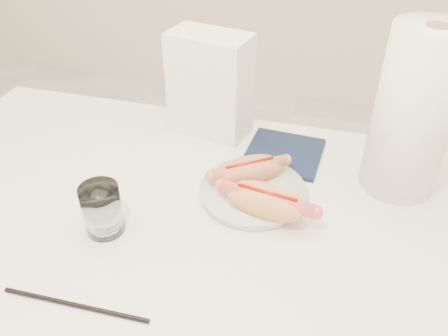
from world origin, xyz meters
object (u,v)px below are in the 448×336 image
(napkin_box, at_px, (210,85))
(hotdog_right, at_px, (267,201))
(paper_towel_roll, at_px, (414,113))
(water_glass, at_px, (102,209))
(plate, at_px, (253,193))
(table, at_px, (177,253))
(hotdog_left, at_px, (249,170))

(napkin_box, bearing_deg, hotdog_right, -43.74)
(paper_towel_roll, bearing_deg, water_glass, -151.07)
(plate, height_order, hotdog_right, hotdog_right)
(table, height_order, hotdog_right, hotdog_right)
(hotdog_left, bearing_deg, table, -157.41)
(paper_towel_roll, bearing_deg, table, -147.56)
(hotdog_left, xyz_separation_m, paper_towel_roll, (0.27, 0.08, 0.12))
(table, height_order, napkin_box, napkin_box)
(hotdog_left, height_order, napkin_box, napkin_box)
(hotdog_right, relative_size, water_glass, 1.90)
(paper_towel_roll, bearing_deg, napkin_box, 166.76)
(table, bearing_deg, hotdog_right, 25.52)
(plate, bearing_deg, table, -132.36)
(table, relative_size, hotdog_right, 6.99)
(table, distance_m, water_glass, 0.16)
(hotdog_left, xyz_separation_m, water_glass, (-0.21, -0.18, 0.01))
(plate, bearing_deg, water_glass, -145.62)
(hotdog_right, relative_size, paper_towel_roll, 0.56)
(plate, height_order, napkin_box, napkin_box)
(plate, distance_m, napkin_box, 0.27)
(plate, bearing_deg, hotdog_left, 115.45)
(hotdog_right, bearing_deg, napkin_box, 133.38)
(table, height_order, hotdog_left, hotdog_left)
(plate, distance_m, water_glass, 0.27)
(napkin_box, relative_size, paper_towel_roll, 0.73)
(hotdog_right, bearing_deg, plate, 132.86)
(plate, xyz_separation_m, hotdog_left, (-0.01, 0.03, 0.03))
(hotdog_right, xyz_separation_m, napkin_box, (-0.18, 0.26, 0.07))
(hotdog_left, bearing_deg, water_glass, -173.85)
(napkin_box, xyz_separation_m, paper_towel_roll, (0.40, -0.09, 0.04))
(hotdog_left, relative_size, hotdog_right, 0.80)
(table, relative_size, plate, 6.29)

